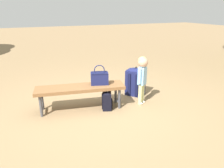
% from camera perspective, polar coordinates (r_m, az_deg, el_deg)
% --- Properties ---
extents(ground_plane, '(40.00, 40.00, 0.00)m').
position_cam_1_polar(ground_plane, '(3.99, -2.46, -6.67)').
color(ground_plane, '#8C704C').
rests_on(ground_plane, ground).
extents(park_bench, '(1.65, 0.69, 0.45)m').
position_cam_1_polar(park_bench, '(3.87, -8.57, -1.42)').
color(park_bench, brown).
rests_on(park_bench, ground).
extents(handbag, '(0.36, 0.27, 0.37)m').
position_cam_1_polar(handbag, '(3.88, -3.42, 1.74)').
color(handbag, '#191E4C').
rests_on(handbag, park_bench).
extents(child_standing, '(0.23, 0.19, 0.94)m').
position_cam_1_polar(child_standing, '(4.02, 8.22, 3.00)').
color(child_standing, '#CCCC8C').
rests_on(child_standing, ground).
extents(backpack_large, '(0.45, 0.46, 0.63)m').
position_cam_1_polar(backpack_large, '(4.54, 6.39, 0.86)').
color(backpack_large, '#191E4C').
rests_on(backpack_large, ground).
extents(backpack_small, '(0.24, 0.26, 0.37)m').
position_cam_1_polar(backpack_small, '(3.90, -1.37, -4.36)').
color(backpack_small, black).
rests_on(backpack_small, ground).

